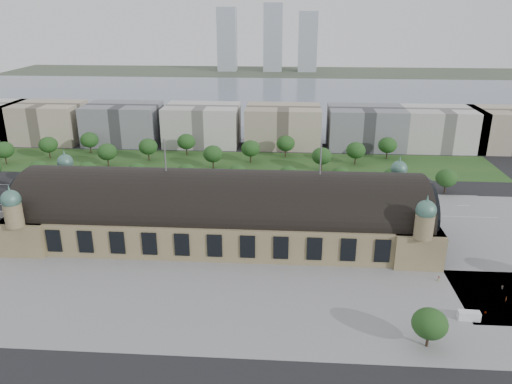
# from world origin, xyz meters

# --- Properties ---
(ground) EXTENTS (900.00, 900.00, 0.00)m
(ground) POSITION_xyz_m (0.00, 0.00, 0.00)
(ground) COLOR black
(ground) RESTS_ON ground
(station) EXTENTS (150.00, 48.40, 44.30)m
(station) POSITION_xyz_m (0.00, 0.00, 10.28)
(station) COLOR #8C7E56
(station) RESTS_ON ground
(plaza_south) EXTENTS (190.00, 48.00, 0.12)m
(plaza_south) POSITION_xyz_m (10.00, -44.00, 0.00)
(plaza_south) COLOR gray
(plaza_south) RESTS_ON ground
(plaza_east) EXTENTS (56.00, 100.00, 0.12)m
(plaza_east) POSITION_xyz_m (103.00, 0.00, 0.00)
(plaza_east) COLOR gray
(plaza_east) RESTS_ON ground
(road_slab) EXTENTS (260.00, 26.00, 0.10)m
(road_slab) POSITION_xyz_m (-20.00, 38.00, 0.00)
(road_slab) COLOR black
(road_slab) RESTS_ON ground
(grass_belt) EXTENTS (300.00, 45.00, 0.10)m
(grass_belt) POSITION_xyz_m (-15.00, 93.00, 0.00)
(grass_belt) COLOR #264D1E
(grass_belt) RESTS_ON ground
(petrol_station) EXTENTS (14.00, 13.00, 5.05)m
(petrol_station) POSITION_xyz_m (-53.91, 65.28, 2.95)
(petrol_station) COLOR #C84D0B
(petrol_station) RESTS_ON ground
(lake) EXTENTS (700.00, 320.00, 0.08)m
(lake) POSITION_xyz_m (0.00, 298.00, 0.00)
(lake) COLOR slate
(lake) RESTS_ON ground
(far_shore) EXTENTS (700.00, 120.00, 0.14)m
(far_shore) POSITION_xyz_m (0.00, 498.00, 0.00)
(far_shore) COLOR #44513D
(far_shore) RESTS_ON ground
(far_tower_left) EXTENTS (24.00, 24.00, 80.00)m
(far_tower_left) POSITION_xyz_m (-60.00, 508.00, 40.00)
(far_tower_left) COLOR #9EA8B2
(far_tower_left) RESTS_ON ground
(far_tower_mid) EXTENTS (24.00, 24.00, 85.00)m
(far_tower_mid) POSITION_xyz_m (0.00, 508.00, 42.50)
(far_tower_mid) COLOR #9EA8B2
(far_tower_mid) RESTS_ON ground
(far_tower_right) EXTENTS (24.00, 24.00, 75.00)m
(far_tower_right) POSITION_xyz_m (45.00, 508.00, 37.50)
(far_tower_right) COLOR #9EA8B2
(far_tower_right) RESTS_ON ground
(office_1) EXTENTS (45.00, 32.00, 24.00)m
(office_1) POSITION_xyz_m (-130.00, 133.00, 12.00)
(office_1) COLOR #B5A68E
(office_1) RESTS_ON ground
(office_2) EXTENTS (45.00, 32.00, 24.00)m
(office_2) POSITION_xyz_m (-80.00, 133.00, 12.00)
(office_2) COLOR gray
(office_2) RESTS_ON ground
(office_3) EXTENTS (45.00, 32.00, 24.00)m
(office_3) POSITION_xyz_m (-30.00, 133.00, 12.00)
(office_3) COLOR beige
(office_3) RESTS_ON ground
(office_4) EXTENTS (45.00, 32.00, 24.00)m
(office_4) POSITION_xyz_m (20.00, 133.00, 12.00)
(office_4) COLOR #B5A68E
(office_4) RESTS_ON ground
(office_5) EXTENTS (45.00, 32.00, 24.00)m
(office_5) POSITION_xyz_m (70.00, 133.00, 12.00)
(office_5) COLOR gray
(office_5) RESTS_ON ground
(office_6) EXTENTS (45.00, 32.00, 24.00)m
(office_6) POSITION_xyz_m (115.00, 133.00, 12.00)
(office_6) COLOR beige
(office_6) RESTS_ON ground
(office_7) EXTENTS (45.00, 32.00, 24.00)m
(office_7) POSITION_xyz_m (155.00, 133.00, 12.00)
(office_7) COLOR #B5A68E
(office_7) RESTS_ON ground
(tree_row_1) EXTENTS (9.60, 9.60, 11.52)m
(tree_row_1) POSITION_xyz_m (-96.00, 53.00, 7.43)
(tree_row_1) COLOR #2D2116
(tree_row_1) RESTS_ON ground
(tree_row_2) EXTENTS (9.60, 9.60, 11.52)m
(tree_row_2) POSITION_xyz_m (-72.00, 53.00, 7.43)
(tree_row_2) COLOR #2D2116
(tree_row_2) RESTS_ON ground
(tree_row_3) EXTENTS (9.60, 9.60, 11.52)m
(tree_row_3) POSITION_xyz_m (-48.00, 53.00, 7.43)
(tree_row_3) COLOR #2D2116
(tree_row_3) RESTS_ON ground
(tree_row_4) EXTENTS (9.60, 9.60, 11.52)m
(tree_row_4) POSITION_xyz_m (-24.00, 53.00, 7.43)
(tree_row_4) COLOR #2D2116
(tree_row_4) RESTS_ON ground
(tree_row_5) EXTENTS (9.60, 9.60, 11.52)m
(tree_row_5) POSITION_xyz_m (0.00, 53.00, 7.43)
(tree_row_5) COLOR #2D2116
(tree_row_5) RESTS_ON ground
(tree_row_6) EXTENTS (9.60, 9.60, 11.52)m
(tree_row_6) POSITION_xyz_m (24.00, 53.00, 7.43)
(tree_row_6) COLOR #2D2116
(tree_row_6) RESTS_ON ground
(tree_row_7) EXTENTS (9.60, 9.60, 11.52)m
(tree_row_7) POSITION_xyz_m (48.00, 53.00, 7.43)
(tree_row_7) COLOR #2D2116
(tree_row_7) RESTS_ON ground
(tree_row_8) EXTENTS (9.60, 9.60, 11.52)m
(tree_row_8) POSITION_xyz_m (72.00, 53.00, 7.43)
(tree_row_8) COLOR #2D2116
(tree_row_8) RESTS_ON ground
(tree_row_9) EXTENTS (9.60, 9.60, 11.52)m
(tree_row_9) POSITION_xyz_m (96.00, 53.00, 7.43)
(tree_row_9) COLOR #2D2116
(tree_row_9) RESTS_ON ground
(tree_belt_0) EXTENTS (10.40, 10.40, 12.48)m
(tree_belt_0) POSITION_xyz_m (-130.00, 83.00, 8.05)
(tree_belt_0) COLOR #2D2116
(tree_belt_0) RESTS_ON ground
(tree_belt_1) EXTENTS (10.40, 10.40, 12.48)m
(tree_belt_1) POSITION_xyz_m (-111.00, 95.00, 8.05)
(tree_belt_1) COLOR #2D2116
(tree_belt_1) RESTS_ON ground
(tree_belt_2) EXTENTS (10.40, 10.40, 12.48)m
(tree_belt_2) POSITION_xyz_m (-92.00, 107.00, 8.05)
(tree_belt_2) COLOR #2D2116
(tree_belt_2) RESTS_ON ground
(tree_belt_3) EXTENTS (10.40, 10.40, 12.48)m
(tree_belt_3) POSITION_xyz_m (-73.00, 83.00, 8.05)
(tree_belt_3) COLOR #2D2116
(tree_belt_3) RESTS_ON ground
(tree_belt_4) EXTENTS (10.40, 10.40, 12.48)m
(tree_belt_4) POSITION_xyz_m (-54.00, 95.00, 8.05)
(tree_belt_4) COLOR #2D2116
(tree_belt_4) RESTS_ON ground
(tree_belt_5) EXTENTS (10.40, 10.40, 12.48)m
(tree_belt_5) POSITION_xyz_m (-35.00, 107.00, 8.05)
(tree_belt_5) COLOR #2D2116
(tree_belt_5) RESTS_ON ground
(tree_belt_6) EXTENTS (10.40, 10.40, 12.48)m
(tree_belt_6) POSITION_xyz_m (-16.00, 83.00, 8.05)
(tree_belt_6) COLOR #2D2116
(tree_belt_6) RESTS_ON ground
(tree_belt_7) EXTENTS (10.40, 10.40, 12.48)m
(tree_belt_7) POSITION_xyz_m (3.00, 95.00, 8.05)
(tree_belt_7) COLOR #2D2116
(tree_belt_7) RESTS_ON ground
(tree_belt_8) EXTENTS (10.40, 10.40, 12.48)m
(tree_belt_8) POSITION_xyz_m (22.00, 107.00, 8.05)
(tree_belt_8) COLOR #2D2116
(tree_belt_8) RESTS_ON ground
(tree_belt_9) EXTENTS (10.40, 10.40, 12.48)m
(tree_belt_9) POSITION_xyz_m (41.00, 83.00, 8.05)
(tree_belt_9) COLOR #2D2116
(tree_belt_9) RESTS_ON ground
(tree_belt_10) EXTENTS (10.40, 10.40, 12.48)m
(tree_belt_10) POSITION_xyz_m (60.00, 95.00, 8.05)
(tree_belt_10) COLOR #2D2116
(tree_belt_10) RESTS_ON ground
(tree_belt_11) EXTENTS (10.40, 10.40, 12.48)m
(tree_belt_11) POSITION_xyz_m (79.00, 107.00, 8.05)
(tree_belt_11) COLOR #2D2116
(tree_belt_11) RESTS_ON ground
(tree_plaza_s) EXTENTS (9.00, 9.00, 10.64)m
(tree_plaza_s) POSITION_xyz_m (60.00, -60.00, 6.80)
(tree_plaza_s) COLOR #2D2116
(tree_plaza_s) RESTS_ON ground
(traffic_car_0) EXTENTS (3.90, 1.92, 1.28)m
(traffic_car_0) POSITION_xyz_m (-93.75, 27.87, 0.64)
(traffic_car_0) COLOR silver
(traffic_car_0) RESTS_ON ground
(traffic_car_1) EXTENTS (4.57, 1.64, 1.50)m
(traffic_car_1) POSITION_xyz_m (-92.82, 37.02, 0.75)
(traffic_car_1) COLOR #93979B
(traffic_car_1) RESTS_ON ground
(traffic_car_2) EXTENTS (5.85, 2.88, 1.60)m
(traffic_car_2) POSITION_xyz_m (-43.79, 30.37, 0.80)
(traffic_car_2) COLOR black
(traffic_car_2) RESTS_ON ground
(traffic_car_3) EXTENTS (4.37, 1.79, 1.27)m
(traffic_car_3) POSITION_xyz_m (-42.77, 47.42, 0.63)
(traffic_car_3) COLOR maroon
(traffic_car_3) RESTS_ON ground
(traffic_car_4) EXTENTS (4.60, 1.94, 1.56)m
(traffic_car_4) POSITION_xyz_m (-5.34, 33.18, 0.78)
(traffic_car_4) COLOR #1A1D4A
(traffic_car_4) RESTS_ON ground
(traffic_car_6) EXTENTS (4.75, 2.35, 1.29)m
(traffic_car_6) POSITION_xyz_m (72.67, 35.07, 0.65)
(traffic_car_6) COLOR silver
(traffic_car_6) RESTS_ON ground
(parked_car_0) EXTENTS (4.19, 3.16, 1.32)m
(parked_car_0) POSITION_xyz_m (-70.58, 23.24, 0.66)
(parked_car_0) COLOR black
(parked_car_0) RESTS_ON ground
(parked_car_1) EXTENTS (5.11, 3.97, 1.29)m
(parked_car_1) POSITION_xyz_m (-56.81, 21.00, 0.65)
(parked_car_1) COLOR maroon
(parked_car_1) RESTS_ON ground
(parked_car_2) EXTENTS (5.53, 3.81, 1.49)m
(parked_car_2) POSITION_xyz_m (-72.91, 25.00, 0.74)
(parked_car_2) COLOR #182244
(parked_car_2) RESTS_ON ground
(parked_car_3) EXTENTS (4.35, 3.34, 1.38)m
(parked_car_3) POSITION_xyz_m (-63.60, 24.26, 0.69)
(parked_car_3) COLOR #595D60
(parked_car_3) RESTS_ON ground
(parked_car_4) EXTENTS (4.47, 2.90, 1.39)m
(parked_car_4) POSITION_xyz_m (-59.18, 21.00, 0.70)
(parked_car_4) COLOR silver
(parked_car_4) RESTS_ON ground
(parked_car_5) EXTENTS (6.13, 5.26, 1.57)m
(parked_car_5) POSITION_xyz_m (-43.09, 23.97, 0.78)
(parked_car_5) COLOR #96969E
(parked_car_5) RESTS_ON ground
(parked_car_6) EXTENTS (5.09, 3.46, 1.37)m
(parked_car_6) POSITION_xyz_m (-18.91, 21.00, 0.68)
(parked_car_6) COLOR black
(parked_car_6) RESTS_ON ground
(bus_west) EXTENTS (12.72, 3.08, 3.54)m
(bus_west) POSITION_xyz_m (-20.32, 27.00, 1.77)
(bus_west) COLOR #BA361D
(bus_west) RESTS_ON ground
(bus_mid) EXTENTS (12.20, 2.98, 3.39)m
(bus_mid) POSITION_xyz_m (25.18, 28.57, 1.70)
(bus_mid) COLOR silver
(bus_mid) RESTS_ON ground
(bus_east) EXTENTS (12.29, 3.06, 3.41)m
(bus_east) POSITION_xyz_m (22.83, 27.00, 1.71)
(bus_east) COLOR silver
(bus_east) RESTS_ON ground
(van_south) EXTENTS (5.99, 2.70, 2.54)m
(van_south) POSITION_xyz_m (74.09, -47.50, 1.21)
(van_south) COLOR white
(van_south) RESTS_ON ground
(pedestrian_0) EXTENTS (0.89, 0.55, 1.75)m
(pedestrian_0) POSITION_xyz_m (71.75, -27.17, 0.87)
(pedestrian_0) COLOR gray
(pedestrian_0) RESTS_ON ground
(pedestrian_1) EXTENTS (0.56, 0.73, 1.81)m
(pedestrian_1) POSITION_xyz_m (88.21, -37.71, 0.90)
(pedestrian_1) COLOR gray
(pedestrian_1) RESTS_ON ground
(pedestrian_2) EXTENTS (0.81, 0.89, 1.59)m
(pedestrian_2) POSITION_xyz_m (89.82, -30.68, 0.79)
(pedestrian_2) COLOR gray
(pedestrian_2) RESTS_ON ground
(pedestrian_3) EXTENTS (0.96, 0.55, 1.55)m
(pedestrian_3) POSITION_xyz_m (79.69, -45.05, 0.77)
(pedestrian_3) COLOR gray
(pedestrian_3) RESTS_ON ground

